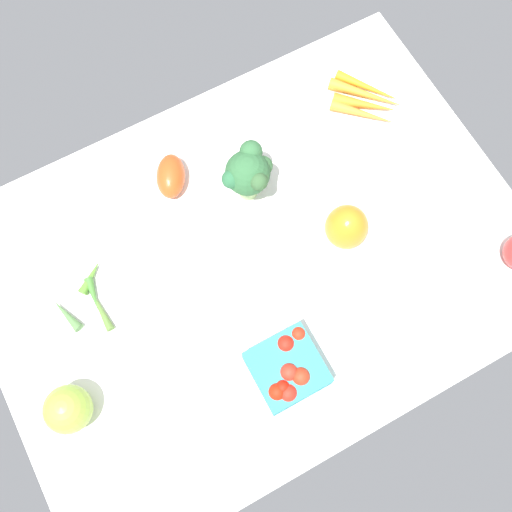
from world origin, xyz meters
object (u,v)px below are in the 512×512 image
at_px(broccoli_head, 248,172).
at_px(heirloom_tomato_green, 68,409).
at_px(carrot_bunch, 366,100).
at_px(okra_pile, 87,298).
at_px(roma_tomato, 171,176).
at_px(berry_basket, 287,370).
at_px(bell_pepper_orange, 346,227).

bearing_deg(broccoli_head, heirloom_tomato_green, -154.26).
xyz_separation_m(carrot_bunch, heirloom_tomato_green, (-0.79, -0.29, 0.03)).
xyz_separation_m(okra_pile, broccoli_head, (0.37, 0.05, 0.07)).
distance_m(okra_pile, broccoli_head, 0.38).
distance_m(heirloom_tomato_green, roma_tomato, 0.47).
distance_m(berry_basket, broccoli_head, 0.37).
bearing_deg(roma_tomato, bell_pepper_orange, -109.34).
distance_m(heirloom_tomato_green, broccoli_head, 0.53).
relative_size(bell_pepper_orange, broccoli_head, 0.76).
bearing_deg(okra_pile, berry_basket, -48.62).
bearing_deg(bell_pepper_orange, berry_basket, -142.02).
height_order(berry_basket, heirloom_tomato_green, heirloom_tomato_green).
bearing_deg(berry_basket, carrot_bunch, 44.24).
relative_size(okra_pile, carrot_bunch, 0.80).
bearing_deg(okra_pile, bell_pepper_orange, -13.86).
xyz_separation_m(okra_pile, heirloom_tomato_green, (-0.10, -0.18, 0.03)).
bearing_deg(berry_basket, roma_tomato, 91.95).
bearing_deg(carrot_bunch, okra_pile, -170.62).
bearing_deg(roma_tomato, broccoli_head, -97.68).
height_order(carrot_bunch, roma_tomato, roma_tomato).
bearing_deg(broccoli_head, roma_tomato, 144.18).
xyz_separation_m(bell_pepper_orange, okra_pile, (-0.49, 0.12, -0.04)).
height_order(heirloom_tomato_green, broccoli_head, broccoli_head).
bearing_deg(broccoli_head, berry_basket, -107.59).
relative_size(berry_basket, broccoli_head, 0.93).
bearing_deg(heirloom_tomato_green, bell_pepper_orange, 5.49).
relative_size(roma_tomato, broccoli_head, 0.72).
bearing_deg(broccoli_head, carrot_bunch, 11.10).
height_order(bell_pepper_orange, carrot_bunch, bell_pepper_orange).
relative_size(carrot_bunch, roma_tomato, 1.88).
bearing_deg(heirloom_tomato_green, okra_pile, 59.88).
height_order(bell_pepper_orange, roma_tomato, bell_pepper_orange).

